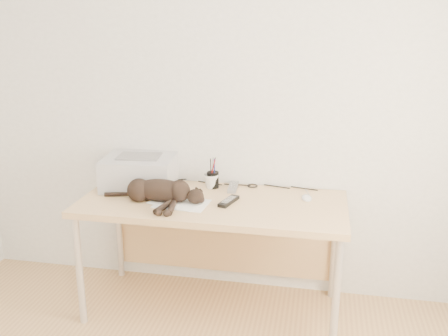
% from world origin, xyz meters
% --- Properties ---
extents(wall_back, '(3.50, 0.00, 3.50)m').
position_xyz_m(wall_back, '(0.00, 1.75, 1.30)').
color(wall_back, white).
rests_on(wall_back, floor).
extents(desk, '(1.60, 0.70, 0.74)m').
position_xyz_m(desk, '(0.00, 1.48, 0.61)').
color(desk, tan).
rests_on(desk, floor).
extents(printer, '(0.48, 0.42, 0.21)m').
position_xyz_m(printer, '(-0.52, 1.56, 0.84)').
color(printer, '#A3A3A8').
rests_on(printer, desk).
extents(papers, '(0.37, 0.30, 0.01)m').
position_xyz_m(papers, '(-0.18, 1.31, 0.74)').
color(papers, white).
rests_on(papers, desk).
extents(cat, '(0.64, 0.29, 0.15)m').
position_xyz_m(cat, '(-0.32, 1.31, 0.80)').
color(cat, black).
rests_on(cat, desk).
extents(mug, '(0.14, 0.14, 0.09)m').
position_xyz_m(mug, '(-0.06, 1.62, 0.79)').
color(mug, white).
rests_on(mug, desk).
extents(pen_cup, '(0.08, 0.08, 0.20)m').
position_xyz_m(pen_cup, '(-0.05, 1.63, 0.80)').
color(pen_cup, black).
rests_on(pen_cup, desk).
extents(remote_grey, '(0.07, 0.20, 0.02)m').
position_xyz_m(remote_grey, '(0.08, 1.64, 0.75)').
color(remote_grey, slate).
rests_on(remote_grey, desk).
extents(remote_black, '(0.10, 0.20, 0.02)m').
position_xyz_m(remote_black, '(0.10, 1.37, 0.75)').
color(remote_black, black).
rests_on(remote_black, desk).
extents(mouse, '(0.08, 0.12, 0.03)m').
position_xyz_m(mouse, '(0.56, 1.53, 0.76)').
color(mouse, white).
rests_on(mouse, desk).
extents(cable_tangle, '(1.36, 0.07, 0.01)m').
position_xyz_m(cable_tangle, '(0.00, 1.70, 0.75)').
color(cable_tangle, black).
rests_on(cable_tangle, desk).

